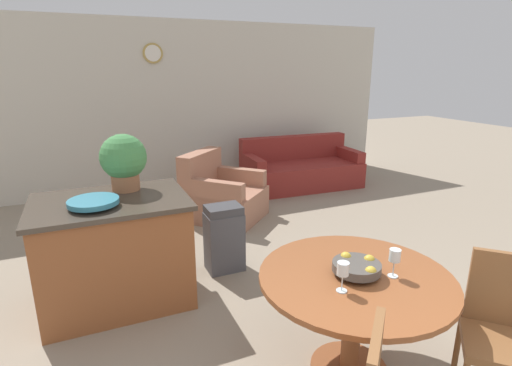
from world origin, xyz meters
TOP-DOWN VIEW (x-y plane):
  - wall_back at (-0.00, 5.99)m, footprint 8.00×0.09m
  - dining_table at (0.13, 1.19)m, footprint 1.22×1.22m
  - dining_chair_near_right at (0.77, 0.65)m, footprint 0.59×0.59m
  - fruit_bowl at (0.13, 1.19)m, footprint 0.30×0.30m
  - wine_glass_left at (-0.06, 1.08)m, footprint 0.07×0.07m
  - wine_glass_right at (0.33, 1.09)m, footprint 0.07×0.07m
  - kitchen_island at (-1.20, 2.72)m, footprint 1.24×0.89m
  - teal_bowl at (-1.33, 2.57)m, footprint 0.38×0.38m
  - potted_plant at (-1.04, 2.94)m, footprint 0.40×0.40m
  - trash_bin at (-0.17, 2.88)m, footprint 0.36×0.26m
  - couch at (1.99, 5.14)m, footprint 1.98×1.00m
  - armchair at (0.27, 4.27)m, footprint 1.25×1.26m

SIDE VIEW (x-z plane):
  - couch at x=1.99m, z-range -0.13..0.70m
  - armchair at x=0.27m, z-range -0.15..0.74m
  - trash_bin at x=-0.17m, z-range 0.00..0.67m
  - kitchen_island at x=-1.20m, z-range 0.00..0.94m
  - dining_chair_near_right at x=0.77m, z-range 0.05..1.00m
  - dining_table at x=0.13m, z-range 0.20..0.93m
  - fruit_bowl at x=0.13m, z-range 0.73..0.84m
  - wine_glass_left at x=-0.06m, z-range 0.77..0.95m
  - wine_glass_right at x=0.33m, z-range 0.77..0.95m
  - teal_bowl at x=-1.33m, z-range 0.94..1.01m
  - potted_plant at x=-1.04m, z-range 0.96..1.45m
  - wall_back at x=0.00m, z-range 0.00..2.70m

